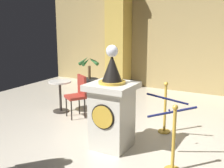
{
  "coord_description": "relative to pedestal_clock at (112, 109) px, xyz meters",
  "views": [
    {
      "loc": [
        1.97,
        -4.31,
        2.2
      ],
      "look_at": [
        -0.3,
        -0.2,
        1.13
      ],
      "focal_mm": 46.19,
      "sensor_mm": 36.0,
      "label": 1
    }
  ],
  "objects": [
    {
      "name": "pedestal_clock",
      "position": [
        0.0,
        0.0,
        0.0
      ],
      "size": [
        0.76,
        0.76,
        1.79
      ],
      "color": "beige",
      "rests_on": "ground_plane"
    },
    {
      "name": "stanchion_far",
      "position": [
        0.58,
        1.09,
        -0.34
      ],
      "size": [
        0.24,
        0.24,
        1.02
      ],
      "color": "gold",
      "rests_on": "ground_plane"
    },
    {
      "name": "ground_plane",
      "position": [
        0.3,
        0.2,
        -0.7
      ],
      "size": [
        10.4,
        10.4,
        0.0
      ],
      "primitive_type": "plane",
      "color": "beige"
    },
    {
      "name": "cafe_chair_red",
      "position": [
        -1.45,
        1.05,
        -0.13
      ],
      "size": [
        0.55,
        0.55,
        0.96
      ],
      "color": "black",
      "rests_on": "ground_plane"
    },
    {
      "name": "stanchion_near",
      "position": [
        1.18,
        -0.28,
        -0.34
      ],
      "size": [
        0.24,
        0.24,
        1.02
      ],
      "color": "gold",
      "rests_on": "ground_plane"
    },
    {
      "name": "cafe_table",
      "position": [
        -2.04,
        1.13,
        -0.22
      ],
      "size": [
        0.54,
        0.54,
        0.76
      ],
      "color": "#332D28",
      "rests_on": "ground_plane"
    },
    {
      "name": "column_left",
      "position": [
        -2.09,
        4.21,
        1.0
      ],
      "size": [
        0.78,
        0.78,
        3.44
      ],
      "color": "black",
      "rests_on": "ground_plane"
    },
    {
      "name": "back_wall",
      "position": [
        0.3,
        4.62,
        1.09
      ],
      "size": [
        10.4,
        0.16,
        3.58
      ],
      "primitive_type": "cube",
      "color": "tan",
      "rests_on": "ground_plane"
    },
    {
      "name": "potted_palm_left",
      "position": [
        -2.2,
        2.65,
        -0.37
      ],
      "size": [
        0.7,
        0.7,
        1.18
      ],
      "color": "black",
      "rests_on": "ground_plane"
    },
    {
      "name": "velvet_rope",
      "position": [
        0.88,
        0.41,
        0.09
      ],
      "size": [
        1.01,
        1.02,
        0.22
      ],
      "color": "#141947"
    }
  ]
}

